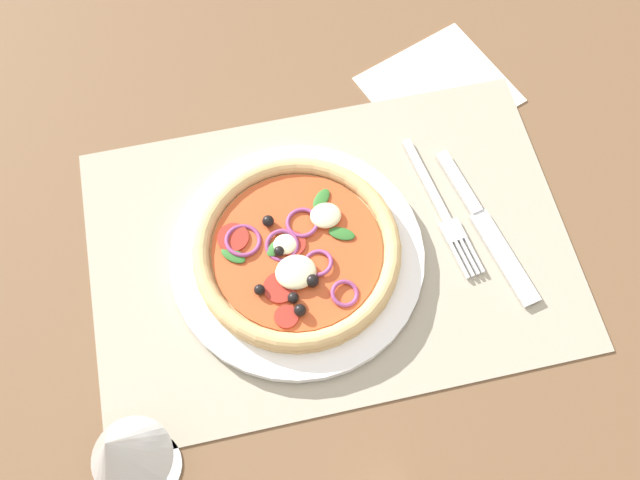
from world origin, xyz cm
name	(u,v)px	position (x,y,z in cm)	size (l,w,h in cm)	color
ground_plane	(330,252)	(0.00, 0.00, -1.20)	(190.00, 140.00, 2.40)	brown
placemat	(330,247)	(0.00, 0.00, 0.20)	(51.57, 34.90, 0.40)	#A39984
plate	(297,256)	(3.73, 0.63, 1.03)	(26.99, 26.99, 1.27)	white
pizza	(297,250)	(3.76, 0.67, 2.76)	(21.85, 21.85, 2.66)	tan
fork	(443,213)	(-13.09, -1.20, 0.62)	(4.31, 18.01, 0.44)	silver
knife	(486,226)	(-17.15, 1.39, 0.65)	(5.83, 19.90, 0.62)	silver
wine_glass	(121,452)	(21.89, 18.50, 10.10)	(7.20, 7.20, 14.90)	silver
napkin	(439,89)	(-17.46, -17.62, 0.18)	(15.75, 14.18, 0.36)	silver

